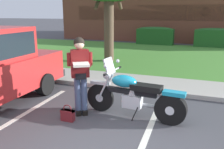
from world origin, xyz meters
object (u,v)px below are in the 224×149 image
motorcycle (137,96)px  hedge_left (155,35)px  brick_building (191,14)px  hedge_center_left (215,37)px  handbag (68,114)px  rider_person (80,70)px

motorcycle → hedge_left: motorcycle is taller
brick_building → hedge_center_left: bearing=-73.2°
hedge_left → motorcycle: bearing=-81.1°
handbag → hedge_center_left: size_ratio=0.15×
handbag → brick_building: (1.33, 18.87, 1.92)m
handbag → hedge_center_left: hedge_center_left is taller
hedge_left → hedge_center_left: size_ratio=1.00×
hedge_center_left → hedge_left: bearing=-180.0°
rider_person → hedge_center_left: rider_person is taller
motorcycle → handbag: size_ratio=6.23×
handbag → motorcycle: bearing=27.1°
rider_person → handbag: (-0.11, -0.40, -0.86)m
motorcycle → rider_person: bearing=-167.6°
motorcycle → hedge_center_left: 12.20m
hedge_left → brick_building: (1.92, 6.16, 1.41)m
rider_person → hedge_center_left: (3.08, 12.31, -0.36)m
motorcycle → hedge_center_left: size_ratio=0.91×
hedge_left → handbag: bearing=-87.3°
handbag → hedge_left: (-0.59, 12.72, 0.51)m
hedge_left → brick_building: brick_building is taller
hedge_center_left → brick_building: bearing=106.8°
rider_person → hedge_left: bearing=93.3°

